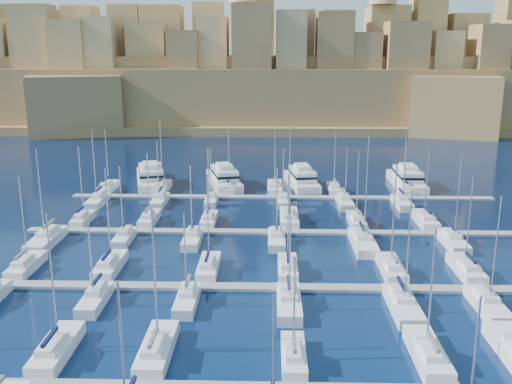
{
  "coord_description": "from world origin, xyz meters",
  "views": [
    {
      "loc": [
        -2.28,
        -78.28,
        29.62
      ],
      "look_at": [
        -4.44,
        6.0,
        7.94
      ],
      "focal_mm": 40.0,
      "sensor_mm": 36.0,
      "label": 1
    }
  ],
  "objects_px": {
    "motor_yacht_c": "(302,179)",
    "motor_yacht_b": "(224,178)",
    "motor_yacht_a": "(151,177)",
    "motor_yacht_d": "(407,179)",
    "sailboat_2": "(157,349)",
    "sailboat_4": "(428,354)"
  },
  "relations": [
    {
      "from": "sailboat_2",
      "to": "motor_yacht_a",
      "type": "relative_size",
      "value": 0.76
    },
    {
      "from": "sailboat_4",
      "to": "motor_yacht_a",
      "type": "height_order",
      "value": "sailboat_4"
    },
    {
      "from": "motor_yacht_d",
      "to": "motor_yacht_b",
      "type": "bearing_deg",
      "value": -179.85
    },
    {
      "from": "motor_yacht_a",
      "to": "motor_yacht_d",
      "type": "distance_m",
      "value": 55.69
    },
    {
      "from": "motor_yacht_a",
      "to": "motor_yacht_d",
      "type": "bearing_deg",
      "value": -0.73
    },
    {
      "from": "motor_yacht_b",
      "to": "motor_yacht_a",
      "type": "bearing_deg",
      "value": 177.11
    },
    {
      "from": "motor_yacht_a",
      "to": "motor_yacht_d",
      "type": "relative_size",
      "value": 1.13
    },
    {
      "from": "sailboat_4",
      "to": "motor_yacht_c",
      "type": "relative_size",
      "value": 0.78
    },
    {
      "from": "motor_yacht_a",
      "to": "motor_yacht_c",
      "type": "xyz_separation_m",
      "value": [
        32.99,
        -1.18,
        0.0
      ]
    },
    {
      "from": "sailboat_4",
      "to": "motor_yacht_b",
      "type": "distance_m",
      "value": 74.87
    },
    {
      "from": "motor_yacht_b",
      "to": "motor_yacht_c",
      "type": "relative_size",
      "value": 1.05
    },
    {
      "from": "motor_yacht_a",
      "to": "motor_yacht_d",
      "type": "height_order",
      "value": "same"
    },
    {
      "from": "sailboat_2",
      "to": "motor_yacht_a",
      "type": "height_order",
      "value": "sailboat_2"
    },
    {
      "from": "sailboat_2",
      "to": "motor_yacht_c",
      "type": "distance_m",
      "value": 72.16
    },
    {
      "from": "motor_yacht_b",
      "to": "motor_yacht_d",
      "type": "xyz_separation_m",
      "value": [
        39.5,
        0.1,
        0.0
      ]
    },
    {
      "from": "sailboat_2",
      "to": "sailboat_4",
      "type": "bearing_deg",
      "value": -0.35
    },
    {
      "from": "motor_yacht_c",
      "to": "motor_yacht_b",
      "type": "bearing_deg",
      "value": 178.76
    },
    {
      "from": "motor_yacht_a",
      "to": "motor_yacht_c",
      "type": "distance_m",
      "value": 33.01
    },
    {
      "from": "motor_yacht_c",
      "to": "motor_yacht_d",
      "type": "xyz_separation_m",
      "value": [
        22.7,
        0.47,
        0.0
      ]
    },
    {
      "from": "sailboat_4",
      "to": "motor_yacht_d",
      "type": "bearing_deg",
      "value": 78.67
    },
    {
      "from": "motor_yacht_b",
      "to": "motor_yacht_d",
      "type": "height_order",
      "value": "same"
    },
    {
      "from": "motor_yacht_b",
      "to": "motor_yacht_c",
      "type": "height_order",
      "value": "same"
    }
  ]
}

